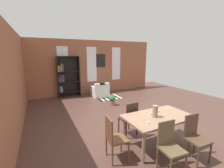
# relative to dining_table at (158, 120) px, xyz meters

# --- Properties ---
(ground_plane) EXTENTS (11.01, 11.01, 0.00)m
(ground_plane) POSITION_rel_dining_table_xyz_m (0.25, 1.36, -0.67)
(ground_plane) COLOR #51352D
(back_wall_brick) EXTENTS (7.60, 0.12, 2.96)m
(back_wall_brick) POSITION_rel_dining_table_xyz_m (0.25, 5.66, 0.81)
(back_wall_brick) COLOR #A05D40
(back_wall_brick) RESTS_ON ground
(left_wall_brick) EXTENTS (0.12, 9.47, 2.96)m
(left_wall_brick) POSITION_rel_dining_table_xyz_m (-3.11, 1.36, 0.81)
(left_wall_brick) COLOR #A05D40
(left_wall_brick) RESTS_ON ground
(window_pane_0) EXTENTS (0.55, 0.02, 1.92)m
(window_pane_0) POSITION_rel_dining_table_xyz_m (-1.29, 5.59, 0.96)
(window_pane_0) COLOR white
(window_pane_1) EXTENTS (0.55, 0.02, 1.92)m
(window_pane_1) POSITION_rel_dining_table_xyz_m (0.25, 5.59, 0.96)
(window_pane_1) COLOR white
(window_pane_2) EXTENTS (0.55, 0.02, 1.92)m
(window_pane_2) POSITION_rel_dining_table_xyz_m (1.79, 5.59, 0.96)
(window_pane_2) COLOR white
(dining_table) EXTENTS (1.62, 0.95, 0.76)m
(dining_table) POSITION_rel_dining_table_xyz_m (0.00, 0.00, 0.00)
(dining_table) COLOR #967257
(dining_table) RESTS_ON ground
(vase_on_table) EXTENTS (0.13, 0.13, 0.28)m
(vase_on_table) POSITION_rel_dining_table_xyz_m (-0.11, -0.00, 0.23)
(vase_on_table) COLOR #998466
(vase_on_table) RESTS_ON dining_table
(tealight_candle_0) EXTENTS (0.04, 0.04, 0.03)m
(tealight_candle_0) POSITION_rel_dining_table_xyz_m (-0.47, -0.20, 0.11)
(tealight_candle_0) COLOR silver
(tealight_candle_0) RESTS_ON dining_table
(tealight_candle_1) EXTENTS (0.04, 0.04, 0.03)m
(tealight_candle_1) POSITION_rel_dining_table_xyz_m (-0.11, 0.16, 0.11)
(tealight_candle_1) COLOR silver
(tealight_candle_1) RESTS_ON dining_table
(tealight_candle_2) EXTENTS (0.04, 0.04, 0.04)m
(tealight_candle_2) POSITION_rel_dining_table_xyz_m (0.19, 0.20, 0.11)
(tealight_candle_2) COLOR silver
(tealight_candle_2) RESTS_ON dining_table
(dining_chair_near_left) EXTENTS (0.43, 0.43, 0.95)m
(dining_chair_near_left) POSITION_rel_dining_table_xyz_m (-0.36, -0.70, -0.15)
(dining_chair_near_left) COLOR brown
(dining_chair_near_left) RESTS_ON ground
(dining_chair_far_left) EXTENTS (0.43, 0.43, 0.95)m
(dining_chair_far_left) POSITION_rel_dining_table_xyz_m (-0.36, 0.70, -0.15)
(dining_chair_far_left) COLOR #332620
(dining_chair_far_left) RESTS_ON ground
(dining_chair_head_left) EXTENTS (0.43, 0.43, 0.95)m
(dining_chair_head_left) POSITION_rel_dining_table_xyz_m (-1.18, 0.01, -0.15)
(dining_chair_head_left) COLOR brown
(dining_chair_head_left) RESTS_ON ground
(dining_chair_near_right) EXTENTS (0.42, 0.42, 0.95)m
(dining_chair_near_right) POSITION_rel_dining_table_xyz_m (0.37, -0.70, -0.15)
(dining_chair_near_right) COLOR brown
(dining_chair_near_right) RESTS_ON ground
(bookshelf_tall) EXTENTS (1.11, 0.29, 2.11)m
(bookshelf_tall) POSITION_rel_dining_table_xyz_m (-1.17, 5.42, 0.41)
(bookshelf_tall) COLOR black
(bookshelf_tall) RESTS_ON ground
(armchair_white) EXTENTS (0.82, 0.82, 0.75)m
(armchair_white) POSITION_rel_dining_table_xyz_m (0.38, 4.70, -0.39)
(armchair_white) COLOR white
(armchair_white) RESTS_ON ground
(potted_plant_by_shelf) EXTENTS (0.28, 0.28, 0.44)m
(potted_plant_by_shelf) POSITION_rel_dining_table_xyz_m (0.33, 3.15, -0.42)
(potted_plant_by_shelf) COLOR #9E6042
(potted_plant_by_shelf) RESTS_ON ground
(striped_rug) EXTENTS (1.18, 0.99, 0.01)m
(striped_rug) POSITION_rel_dining_table_xyz_m (0.66, 4.33, -0.66)
(striped_rug) COLOR black
(striped_rug) RESTS_ON ground
(framed_picture) EXTENTS (0.56, 0.03, 0.72)m
(framed_picture) POSITION_rel_dining_table_xyz_m (0.79, 5.58, 1.17)
(framed_picture) COLOR black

